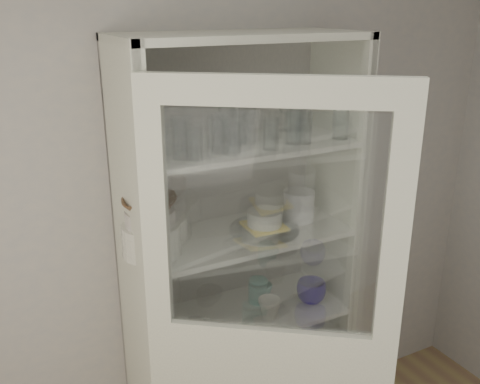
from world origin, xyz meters
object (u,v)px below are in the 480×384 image
glass_platter (264,229)px  goblet_3 (286,113)px  plate_stack_front (152,239)px  mug_blue (311,292)px  cream_bowl (150,217)px  white_canister (152,317)px  terracotta_bowl (150,203)px  tin_box (262,371)px  measuring_cups (195,327)px  mug_teal (262,293)px  cupboard_door (268,380)px  white_ramekin (265,218)px  goblet_2 (240,117)px  goblet_0 (144,124)px  grey_bowl_stack (299,206)px  yellow_trivet (264,226)px  plate_stack_back (161,228)px  goblet_1 (226,119)px  pantry_cabinet (234,290)px  teal_jar (258,291)px  mug_white (269,308)px

glass_platter → goblet_3: bearing=37.7°
plate_stack_front → mug_blue: 0.85m
goblet_3 → cream_bowl: bearing=-169.3°
plate_stack_front → white_canister: 0.40m
terracotta_bowl → tin_box: size_ratio=1.14×
measuring_cups → goblet_3: bearing=15.9°
mug_teal → goblet_3: bearing=34.6°
cupboard_door → white_ramekin: cupboard_door is taller
terracotta_bowl → cupboard_door: bearing=-59.2°
goblet_2 → mug_teal: size_ratio=1.74×
goblet_0 → glass_platter: (0.47, -0.16, -0.49)m
white_ramekin → grey_bowl_stack: bearing=10.4°
plate_stack_front → measuring_cups: plate_stack_front is taller
plate_stack_front → yellow_trivet: (0.51, -0.01, -0.04)m
plate_stack_back → measuring_cups: bearing=-59.0°
plate_stack_back → cupboard_door: bearing=-71.5°
goblet_3 → mug_teal: 0.85m
goblet_1 → grey_bowl_stack: 0.53m
pantry_cabinet → glass_platter: (0.10, -0.10, 0.33)m
cupboard_door → white_ramekin: 0.68m
goblet_1 → white_ramekin: size_ratio=1.11×
cupboard_door → plate_stack_back: cupboard_door is taller
teal_jar → goblet_1: bearing=160.3°
white_ramekin → tin_box: 0.83m
goblet_1 → cream_bowl: size_ratio=0.85×
plate_stack_front → grey_bowl_stack: (0.71, 0.03, 0.01)m
cupboard_door → white_ramekin: (0.24, 0.45, 0.45)m
grey_bowl_stack → mug_blue: grey_bowl_stack is taller
mug_teal → teal_jar: 0.02m
goblet_0 → white_canister: (-0.04, -0.08, -0.83)m
yellow_trivet → cupboard_door: bearing=-117.7°
yellow_trivet → goblet_0: bearing=161.2°
goblet_0 → plate_stack_back: (0.04, -0.03, -0.44)m
pantry_cabinet → grey_bowl_stack: (0.30, -0.07, 0.39)m
cream_bowl → teal_jar: size_ratio=1.80×
white_canister → plate_stack_front: bearing=-90.0°
pantry_cabinet → grey_bowl_stack: 0.50m
cupboard_door → mug_blue: bearing=76.6°
glass_platter → teal_jar: glass_platter is taller
plate_stack_back → mug_blue: bearing=-14.3°
goblet_0 → grey_bowl_stack: 0.80m
grey_bowl_stack → mug_white: (-0.21, -0.11, -0.42)m
cupboard_door → goblet_0: bearing=146.9°
teal_jar → measuring_cups: (-0.36, -0.09, -0.03)m
terracotta_bowl → tin_box: bearing=2.5°
grey_bowl_stack → goblet_3: bearing=99.2°
cream_bowl → mug_teal: 0.75m
cupboard_door → white_ramekin: bearing=98.3°
goblet_0 → terracotta_bowl: 0.32m
glass_platter → mug_white: (-0.01, -0.07, -0.36)m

